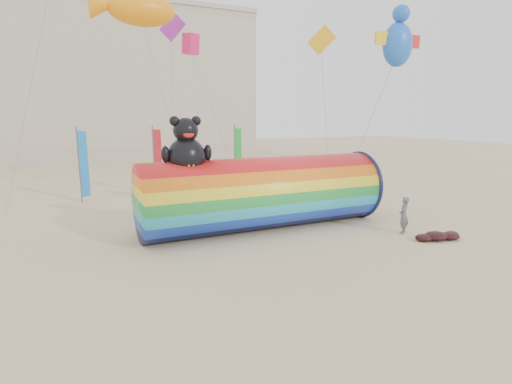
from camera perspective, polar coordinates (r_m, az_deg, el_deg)
name	(u,v)px	position (r m, az deg, el deg)	size (l,w,h in m)	color
ground	(260,252)	(17.67, 0.62, -8.63)	(160.00, 160.00, 0.00)	#CCB58C
hotel_building	(21,81)	(61.28, -30.58, 13.47)	(60.40, 15.40, 20.60)	#B7AD99
windsock_assembly	(263,191)	(21.03, 1.04, 0.12)	(12.97, 3.95, 5.98)	red
kite_handler	(404,215)	(21.54, 20.36, -3.14)	(0.69, 0.45, 1.89)	#54555C
fabric_bundle	(438,236)	(21.34, 24.59, -5.72)	(2.62, 1.35, 0.41)	#370A0E
festival_banners	(164,160)	(31.01, -12.99, 4.51)	(12.51, 1.13, 5.20)	#59595E
flying_kites	(178,18)	(23.72, -11.14, 23.25)	(21.32, 15.27, 7.19)	orange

